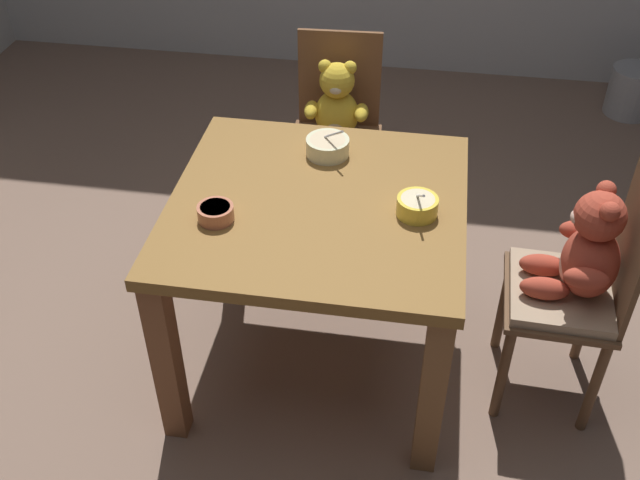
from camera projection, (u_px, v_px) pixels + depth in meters
The scene contains 8 objects.
ground_plane at pixel (318, 358), 2.91m from camera, with size 5.20×5.20×0.04m.
dining_table at pixel (318, 233), 2.52m from camera, with size 0.96×0.95×0.74m.
teddy_chair_far_center at pixel (336, 118), 3.23m from camera, with size 0.41×0.39×0.89m.
teddy_chair_near_right at pixel (581, 268), 2.42m from camera, with size 0.37×0.41×0.94m.
porridge_bowl_terracotta_near_left at pixel (216, 213), 2.34m from camera, with size 0.12×0.12×0.05m.
porridge_bowl_yellow_near_right at pixel (417, 206), 2.36m from camera, with size 0.13×0.14×0.13m.
porridge_bowl_cream_far_center at pixel (328, 146), 2.63m from camera, with size 0.15×0.15×0.14m.
metal_pail at pixel (632, 91), 4.28m from camera, with size 0.27×0.27×0.28m, color #93969B.
Camera 1 is at (0.32, -1.94, 2.17)m, focal length 42.02 mm.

